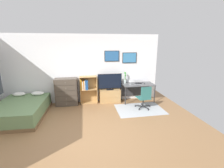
{
  "coord_description": "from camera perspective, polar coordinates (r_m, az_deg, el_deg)",
  "views": [
    {
      "loc": [
        0.01,
        -3.86,
        2.35
      ],
      "look_at": [
        0.98,
        1.5,
        0.93
      ],
      "focal_mm": 25.18,
      "sensor_mm": 36.0,
      "label": 1
    }
  ],
  "objects": [
    {
      "name": "wall_back_with_posters",
      "position": [
        6.37,
        -10.04,
        5.38
      ],
      "size": [
        6.12,
        0.09,
        2.7
      ],
      "color": "white",
      "rests_on": "ground_plane"
    },
    {
      "name": "laptop",
      "position": [
        6.54,
        9.45,
        0.68
      ],
      "size": [
        0.39,
        0.41,
        0.15
      ],
      "rotation": [
        0.0,
        0.0,
        -0.14
      ],
      "color": "#B7B7BC",
      "rests_on": "desk"
    },
    {
      "name": "bed",
      "position": [
        5.99,
        -30.11,
        -8.01
      ],
      "size": [
        1.55,
        2.1,
        0.62
      ],
      "rotation": [
        0.0,
        0.0,
        -0.04
      ],
      "color": "brown",
      "rests_on": "ground_plane"
    },
    {
      "name": "bookshelf",
      "position": [
        6.32,
        -9.09,
        -1.39
      ],
      "size": [
        0.67,
        0.3,
        1.09
      ],
      "color": "tan",
      "rests_on": "ground_plane"
    },
    {
      "name": "ground_plane",
      "position": [
        4.52,
        -9.26,
        -16.96
      ],
      "size": [
        7.2,
        7.2,
        0.0
      ],
      "primitive_type": "plane",
      "color": "#936B44"
    },
    {
      "name": "dresser",
      "position": [
        6.32,
        -16.15,
        -2.75
      ],
      "size": [
        0.83,
        0.46,
        1.06
      ],
      "color": "#4C4238",
      "rests_on": "ground_plane"
    },
    {
      "name": "bamboo_vase",
      "position": [
        6.49,
        4.79,
        2.19
      ],
      "size": [
        0.09,
        0.09,
        0.47
      ],
      "color": "silver",
      "rests_on": "desk"
    },
    {
      "name": "tv_stand",
      "position": [
        6.46,
        -0.78,
        -4.27
      ],
      "size": [
        0.83,
        0.41,
        0.53
      ],
      "color": "tan",
      "rests_on": "ground_plane"
    },
    {
      "name": "computer_mouse",
      "position": [
        6.52,
        11.67,
        0.14
      ],
      "size": [
        0.06,
        0.1,
        0.03
      ],
      "primitive_type": "ellipsoid",
      "color": "#262628",
      "rests_on": "desk"
    },
    {
      "name": "area_rug",
      "position": [
        5.93,
        9.99,
        -8.96
      ],
      "size": [
        1.7,
        1.2,
        0.01
      ],
      "primitive_type": "cube",
      "color": "#B2B7BC",
      "rests_on": "ground_plane"
    },
    {
      "name": "television",
      "position": [
        6.27,
        -0.77,
        0.81
      ],
      "size": [
        0.95,
        0.16,
        0.65
      ],
      "color": "black",
      "rests_on": "tv_stand"
    },
    {
      "name": "desk",
      "position": [
        6.59,
        9.19,
        -0.89
      ],
      "size": [
        1.28,
        0.64,
        0.74
      ],
      "color": "#4C4C4F",
      "rests_on": "ground_plane"
    },
    {
      "name": "office_chair",
      "position": [
        5.84,
        11.72,
        -4.62
      ],
      "size": [
        0.57,
        0.58,
        0.86
      ],
      "rotation": [
        0.0,
        0.0,
        0.1
      ],
      "color": "#232326",
      "rests_on": "ground_plane"
    },
    {
      "name": "wine_glass",
      "position": [
        6.29,
        6.6,
        0.92
      ],
      "size": [
        0.07,
        0.07,
        0.18
      ],
      "color": "silver",
      "rests_on": "desk"
    }
  ]
}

